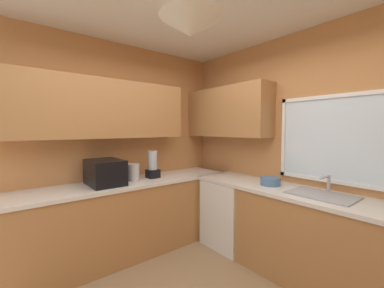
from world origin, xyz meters
name	(u,v)px	position (x,y,z in m)	size (l,w,h in m)	color
room_shell	(203,106)	(-0.35, 0.42, 1.78)	(3.66, 3.47, 2.75)	#C6844C
counter_run_left	(116,220)	(-1.46, 0.00, 0.46)	(0.65, 3.08, 0.91)	#AD7542
counter_run_back	(308,237)	(0.21, 1.36, 0.46)	(2.75, 0.65, 0.91)	#AD7542
dishwasher	(231,213)	(-0.80, 1.33, 0.43)	(0.60, 0.60, 0.87)	white
microwave	(105,172)	(-1.46, -0.11, 1.06)	(0.48, 0.36, 0.29)	black
kettle	(134,172)	(-1.44, 0.23, 1.02)	(0.14, 0.14, 0.21)	#B7B7BC
sink_assembly	(322,195)	(0.33, 1.37, 0.92)	(0.59, 0.40, 0.19)	#9EA0A5
bowl	(270,181)	(-0.24, 1.36, 0.96)	(0.23, 0.23, 0.09)	#4C7099
blender_appliance	(153,166)	(-1.46, 0.52, 1.07)	(0.15, 0.15, 0.36)	black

